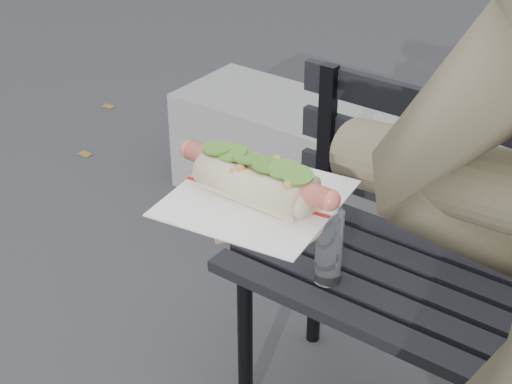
# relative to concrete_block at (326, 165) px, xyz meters

# --- Properties ---
(concrete_block) EXTENTS (1.20, 0.40, 0.40)m
(concrete_block) POSITION_rel_concrete_block_xyz_m (0.00, 0.00, 0.00)
(concrete_block) COLOR slate
(concrete_block) RESTS_ON ground
(held_hotdog) EXTENTS (0.64, 0.32, 0.20)m
(held_hotdog) POSITION_rel_concrete_block_xyz_m (1.04, -1.50, 0.97)
(held_hotdog) COLOR brown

